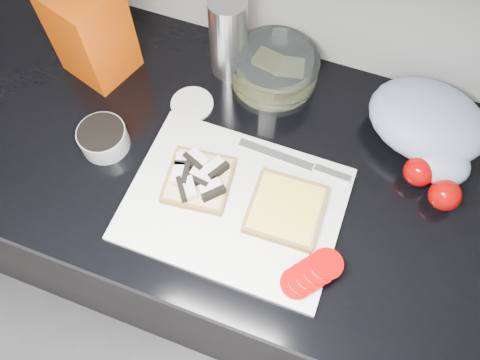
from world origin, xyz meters
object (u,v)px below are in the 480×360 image
Objects in this scene: cutting_board at (234,204)px; steel_canister at (228,37)px; bread_bag at (91,32)px; glass_bowl at (274,71)px.

steel_canister is (-0.13, 0.31, 0.09)m from cutting_board.
bread_bag is (-0.40, 0.22, 0.10)m from cutting_board.
bread_bag reaches higher than cutting_board.
cutting_board is 2.14× the size of steel_canister.
bread_bag is at bearing 151.12° from cutting_board.
cutting_board is 2.14× the size of glass_bowl.
glass_bowl is (-0.03, 0.31, 0.03)m from cutting_board.
cutting_board is at bearing -11.21° from bread_bag.
cutting_board is 0.31m from glass_bowl.
steel_canister is at bearing 112.78° from cutting_board.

